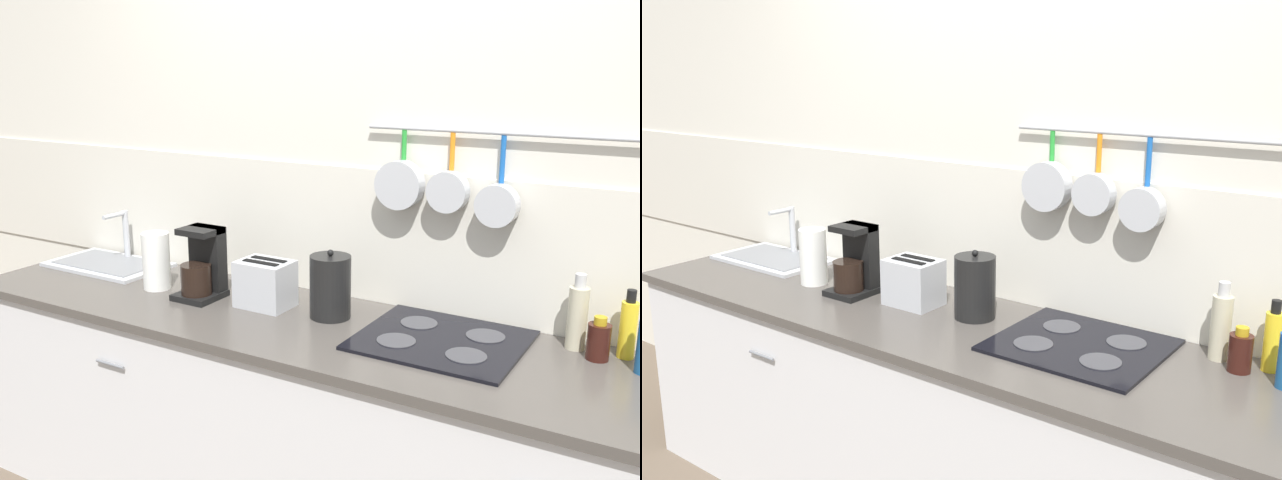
{
  "view_description": "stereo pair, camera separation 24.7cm",
  "coord_description": "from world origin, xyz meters",
  "views": [
    {
      "loc": [
        1.15,
        -2.05,
        1.8
      ],
      "look_at": [
        -0.08,
        0.0,
        1.2
      ],
      "focal_mm": 40.0,
      "sensor_mm": 36.0,
      "label": 1
    },
    {
      "loc": [
        1.35,
        -1.92,
        1.8
      ],
      "look_at": [
        -0.08,
        0.0,
        1.2
      ],
      "focal_mm": 40.0,
      "sensor_mm": 36.0,
      "label": 2
    }
  ],
  "objects": [
    {
      "name": "wall_back",
      "position": [
        0.0,
        0.38,
        1.27
      ],
      "size": [
        7.2,
        0.15,
        2.6
      ],
      "color": "silver",
      "rests_on": "ground_plane"
    },
    {
      "name": "kettle",
      "position": [
        -0.09,
        0.1,
        1.0
      ],
      "size": [
        0.15,
        0.15,
        0.26
      ],
      "color": "black",
      "rests_on": "countertop"
    },
    {
      "name": "coffee_maker",
      "position": [
        -0.64,
        0.04,
        1.0
      ],
      "size": [
        0.16,
        0.18,
        0.28
      ],
      "color": "black",
      "rests_on": "countertop"
    },
    {
      "name": "cooktop",
      "position": [
        0.35,
        0.08,
        0.89
      ],
      "size": [
        0.54,
        0.48,
        0.01
      ],
      "color": "black",
      "rests_on": "countertop"
    },
    {
      "name": "sink_basin",
      "position": [
        -1.31,
        0.16,
        0.9
      ],
      "size": [
        0.55,
        0.33,
        0.24
      ],
      "color": "#B7BABF",
      "rests_on": "countertop"
    },
    {
      "name": "countertop",
      "position": [
        0.0,
        0.0,
        0.86
      ],
      "size": [
        3.24,
        0.68,
        0.03
      ],
      "color": "#4C4742",
      "rests_on": "cabinet_base"
    },
    {
      "name": "bottle_hot_sauce",
      "position": [
        0.75,
        0.26,
        0.99
      ],
      "size": [
        0.06,
        0.06,
        0.26
      ],
      "color": "#BFB799",
      "rests_on": "countertop"
    },
    {
      "name": "cabinet_base",
      "position": [
        0.0,
        -0.0,
        0.42
      ],
      "size": [
        3.2,
        0.65,
        0.85
      ],
      "color": "silver",
      "rests_on": "ground_plane"
    },
    {
      "name": "bottle_sesame_oil",
      "position": [
        0.9,
        0.26,
        0.98
      ],
      "size": [
        0.05,
        0.05,
        0.23
      ],
      "color": "yellow",
      "rests_on": "countertop"
    },
    {
      "name": "paper_towel_roll",
      "position": [
        -0.88,
        0.03,
        1.0
      ],
      "size": [
        0.11,
        0.11,
        0.24
      ],
      "color": "white",
      "rests_on": "countertop"
    },
    {
      "name": "bottle_vinegar",
      "position": [
        0.83,
        0.2,
        0.94
      ],
      "size": [
        0.07,
        0.07,
        0.14
      ],
      "color": "#33140F",
      "rests_on": "countertop"
    },
    {
      "name": "toaster",
      "position": [
        -0.37,
        0.07,
        0.97
      ],
      "size": [
        0.22,
        0.16,
        0.18
      ],
      "color": "#B7BABF",
      "rests_on": "countertop"
    }
  ]
}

